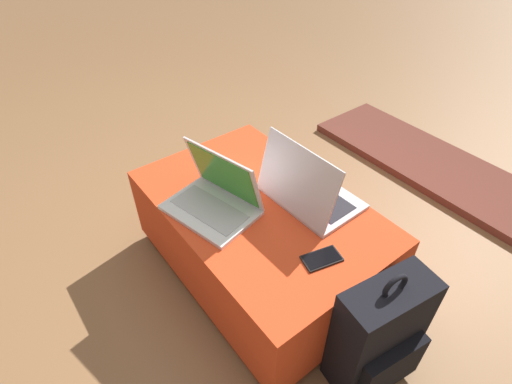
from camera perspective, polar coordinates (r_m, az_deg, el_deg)
ground_plane at (r=1.85m, az=0.40°, el=-10.88°), size 14.00×14.00×0.00m
ottoman at (r=1.69m, az=0.43°, el=-6.62°), size 1.01×0.66×0.40m
laptop_near at (r=1.51m, az=-5.88°, el=-0.81°), size 0.38×0.31×0.24m
laptop_far at (r=1.54m, az=7.28°, el=0.16°), size 0.37×0.27×0.27m
cell_phone at (r=1.37m, az=9.37°, el=-9.34°), size 0.10×0.15×0.01m
backpack at (r=1.46m, az=17.22°, el=-19.07°), size 0.22×0.33×0.53m
fireplace_hearth at (r=2.62m, az=23.41°, el=3.90°), size 1.40×0.50×0.04m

